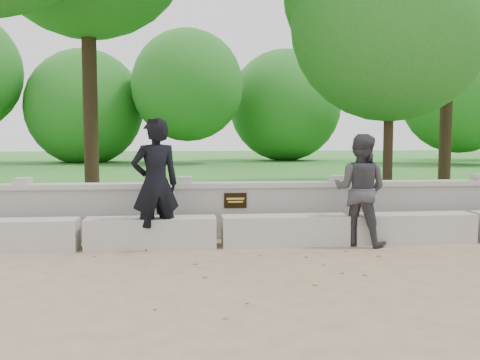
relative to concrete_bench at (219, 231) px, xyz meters
The scene contains 10 objects.
ground 1.91m from the concrete_bench, 90.00° to the right, with size 80.00×80.00×0.00m, color tan.
lawn 12.10m from the concrete_bench, 90.00° to the left, with size 40.00×22.00×0.25m, color #2A6C20.
concrete_bench is the anchor object (origin of this frame).
parapet_wall 0.74m from the concrete_bench, 89.99° to the left, with size 12.50×0.35×0.90m.
man_main 1.18m from the concrete_bench, behind, with size 0.80×0.73×1.90m.
visitor_left 2.22m from the concrete_bench, ahead, with size 1.03×0.98×1.68m.
tree_near_right 6.11m from the concrete_bench, 36.92° to the left, with size 4.07×4.07×6.07m.
shrub_b 2.19m from the concrete_bench, 64.34° to the left, with size 0.29×0.24×0.53m, color #297929.
shrub_c 4.78m from the concrete_bench, 35.05° to the left, with size 0.55×0.48×0.61m, color #297929.
shrub_d 4.77m from the concrete_bench, 105.94° to the left, with size 0.35×0.31×0.62m, color #297929.
Camera 1 is at (-0.50, -5.96, 1.64)m, focal length 40.00 mm.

